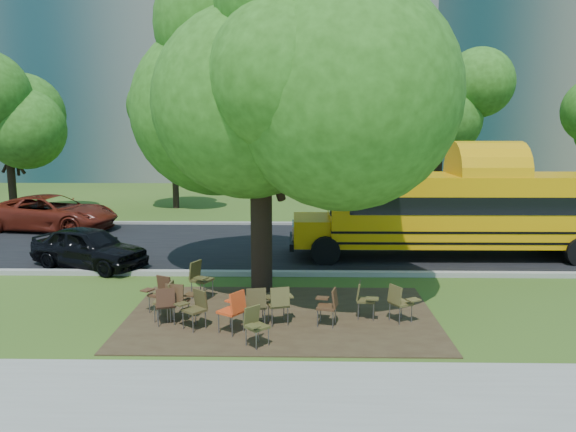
{
  "coord_description": "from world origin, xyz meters",
  "views": [
    {
      "loc": [
        1.4,
        -12.78,
        4.4
      ],
      "look_at": [
        1.07,
        3.92,
        1.61
      ],
      "focal_mm": 35.0,
      "sensor_mm": 36.0,
      "label": 1
    }
  ],
  "objects_px": {
    "chair_7": "(400,300)",
    "chair_9": "(160,290)",
    "chair_10": "(199,276)",
    "chair_5": "(255,323)",
    "chair_2": "(234,307)",
    "chair_8": "(167,297)",
    "main_tree": "(260,69)",
    "chair_4": "(257,302)",
    "chair_3": "(195,305)",
    "chair_0": "(166,302)",
    "school_bus": "(481,210)",
    "chair_12": "(364,297)",
    "chair_6": "(329,303)",
    "bg_car_red": "(52,213)",
    "chair_11": "(280,301)",
    "black_car": "(89,247)",
    "chair_1": "(178,298)"
  },
  "relations": [
    {
      "from": "chair_3",
      "to": "chair_7",
      "type": "bearing_deg",
      "value": -133.08
    },
    {
      "from": "school_bus",
      "to": "chair_1",
      "type": "height_order",
      "value": "school_bus"
    },
    {
      "from": "chair_8",
      "to": "chair_12",
      "type": "height_order",
      "value": "chair_8"
    },
    {
      "from": "chair_0",
      "to": "chair_2",
      "type": "bearing_deg",
      "value": -34.73
    },
    {
      "from": "chair_5",
      "to": "chair_11",
      "type": "height_order",
      "value": "chair_11"
    },
    {
      "from": "chair_0",
      "to": "chair_7",
      "type": "distance_m",
      "value": 5.12
    },
    {
      "from": "chair_7",
      "to": "black_car",
      "type": "distance_m",
      "value": 9.81
    },
    {
      "from": "chair_2",
      "to": "chair_3",
      "type": "bearing_deg",
      "value": 107.66
    },
    {
      "from": "chair_0",
      "to": "black_car",
      "type": "xyz_separation_m",
      "value": [
        -3.52,
        4.88,
        0.1
      ]
    },
    {
      "from": "chair_1",
      "to": "chair_6",
      "type": "distance_m",
      "value": 3.35
    },
    {
      "from": "chair_2",
      "to": "chair_7",
      "type": "distance_m",
      "value": 3.66
    },
    {
      "from": "chair_6",
      "to": "chair_12",
      "type": "relative_size",
      "value": 1.0
    },
    {
      "from": "chair_6",
      "to": "chair_8",
      "type": "distance_m",
      "value": 3.62
    },
    {
      "from": "chair_10",
      "to": "chair_5",
      "type": "bearing_deg",
      "value": 53.99
    },
    {
      "from": "main_tree",
      "to": "chair_7",
      "type": "relative_size",
      "value": 10.66
    },
    {
      "from": "chair_7",
      "to": "chair_12",
      "type": "distance_m",
      "value": 0.8
    },
    {
      "from": "chair_6",
      "to": "chair_9",
      "type": "bearing_deg",
      "value": 90.79
    },
    {
      "from": "school_bus",
      "to": "chair_12",
      "type": "bearing_deg",
      "value": -127.13
    },
    {
      "from": "chair_4",
      "to": "chair_9",
      "type": "bearing_deg",
      "value": 146.98
    },
    {
      "from": "school_bus",
      "to": "chair_2",
      "type": "distance_m",
      "value": 10.1
    },
    {
      "from": "chair_3",
      "to": "chair_12",
      "type": "xyz_separation_m",
      "value": [
        3.69,
        0.69,
        -0.0
      ]
    },
    {
      "from": "chair_5",
      "to": "chair_9",
      "type": "distance_m",
      "value": 3.11
    },
    {
      "from": "chair_1",
      "to": "bg_car_red",
      "type": "distance_m",
      "value": 12.96
    },
    {
      "from": "chair_7",
      "to": "chair_11",
      "type": "bearing_deg",
      "value": -115.78
    },
    {
      "from": "chair_7",
      "to": "chair_4",
      "type": "bearing_deg",
      "value": -114.04
    },
    {
      "from": "main_tree",
      "to": "chair_2",
      "type": "xyz_separation_m",
      "value": [
        -0.38,
        -3.05,
        -5.13
      ]
    },
    {
      "from": "chair_7",
      "to": "chair_8",
      "type": "bearing_deg",
      "value": -120.64
    },
    {
      "from": "chair_5",
      "to": "bg_car_red",
      "type": "relative_size",
      "value": 0.15
    },
    {
      "from": "chair_11",
      "to": "bg_car_red",
      "type": "xyz_separation_m",
      "value": [
        -9.72,
        10.76,
        0.18
      ]
    },
    {
      "from": "main_tree",
      "to": "chair_2",
      "type": "height_order",
      "value": "main_tree"
    },
    {
      "from": "chair_2",
      "to": "chair_9",
      "type": "distance_m",
      "value": 2.3
    },
    {
      "from": "bg_car_red",
      "to": "chair_11",
      "type": "bearing_deg",
      "value": -128.27
    },
    {
      "from": "chair_8",
      "to": "chair_9",
      "type": "bearing_deg",
      "value": 28.4
    },
    {
      "from": "chair_2",
      "to": "chair_5",
      "type": "distance_m",
      "value": 0.84
    },
    {
      "from": "chair_3",
      "to": "chair_4",
      "type": "distance_m",
      "value": 1.32
    },
    {
      "from": "chair_7",
      "to": "chair_9",
      "type": "height_order",
      "value": "chair_7"
    },
    {
      "from": "chair_2",
      "to": "chair_12",
      "type": "relative_size",
      "value": 1.1
    },
    {
      "from": "chair_2",
      "to": "chair_7",
      "type": "height_order",
      "value": "chair_2"
    },
    {
      "from": "chair_0",
      "to": "school_bus",
      "type": "bearing_deg",
      "value": 18.73
    },
    {
      "from": "chair_3",
      "to": "chair_5",
      "type": "xyz_separation_m",
      "value": [
        1.35,
        -0.94,
        -0.03
      ]
    },
    {
      "from": "chair_9",
      "to": "bg_car_red",
      "type": "distance_m",
      "value": 12.1
    },
    {
      "from": "chair_11",
      "to": "bg_car_red",
      "type": "distance_m",
      "value": 14.5
    },
    {
      "from": "chair_7",
      "to": "chair_12",
      "type": "relative_size",
      "value": 1.02
    },
    {
      "from": "chair_2",
      "to": "chair_8",
      "type": "xyz_separation_m",
      "value": [
        -1.59,
        0.76,
        -0.03
      ]
    },
    {
      "from": "chair_2",
      "to": "school_bus",
      "type": "bearing_deg",
      "value": -12.26
    },
    {
      "from": "chair_6",
      "to": "chair_7",
      "type": "relative_size",
      "value": 0.98
    },
    {
      "from": "chair_9",
      "to": "chair_2",
      "type": "bearing_deg",
      "value": 172.03
    },
    {
      "from": "chair_8",
      "to": "chair_10",
      "type": "xyz_separation_m",
      "value": [
        0.45,
        1.58,
        0.04
      ]
    },
    {
      "from": "chair_12",
      "to": "black_car",
      "type": "distance_m",
      "value": 9.02
    },
    {
      "from": "chair_5",
      "to": "bg_car_red",
      "type": "distance_m",
      "value": 15.12
    }
  ]
}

